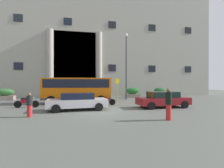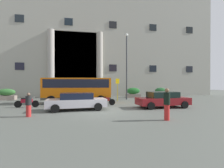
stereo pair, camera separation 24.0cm
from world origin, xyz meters
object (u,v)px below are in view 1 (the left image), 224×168
object	(u,v)px
motorcycle_far_end	(62,102)
lamppost_plaza_centre	(126,62)
hedge_planter_west	(160,93)
pedestrian_woman_with_bag	(30,105)
bus_stop_sign	(117,87)
parked_sedan_far	(77,101)
motorcycle_near_kerb	(105,100)
hedge_planter_east	(73,93)
hedge_planter_entrance_right	(5,95)
orange_minibus	(78,88)
hedge_planter_far_east	(133,93)
white_taxi_kerbside	(163,99)
scooter_by_planter	(26,102)
pedestrian_child_trailing	(169,104)

from	to	relation	value
motorcycle_far_end	lamppost_plaza_centre	world-z (taller)	lamppost_plaza_centre
hedge_planter_west	pedestrian_woman_with_bag	bearing A→B (deg)	-142.96
bus_stop_sign	pedestrian_woman_with_bag	size ratio (longest dim) A/B	1.75
bus_stop_sign	pedestrian_woman_with_bag	world-z (taller)	bus_stop_sign
parked_sedan_far	motorcycle_near_kerb	distance (m)	3.51
pedestrian_woman_with_bag	hedge_planter_east	bearing A→B (deg)	84.19
hedge_planter_entrance_right	motorcycle_near_kerb	size ratio (longest dim) A/B	1.14
orange_minibus	hedge_planter_far_east	bearing A→B (deg)	38.94
pedestrian_woman_with_bag	hedge_planter_entrance_right	bearing A→B (deg)	123.01
motorcycle_near_kerb	motorcycle_far_end	world-z (taller)	same
white_taxi_kerbside	parked_sedan_far	size ratio (longest dim) A/B	0.97
hedge_planter_far_east	motorcycle_far_end	xyz separation A→B (m)	(-9.23, -7.45, -0.24)
bus_stop_sign	hedge_planter_east	world-z (taller)	bus_stop_sign
hedge_planter_entrance_right	parked_sedan_far	world-z (taller)	hedge_planter_entrance_right
hedge_planter_west	hedge_planter_far_east	xyz separation A→B (m)	(-4.10, 0.38, 0.00)
hedge_planter_west	hedge_planter_east	distance (m)	12.54
hedge_planter_far_east	parked_sedan_far	xyz separation A→B (m)	(-7.84, -9.55, 0.01)
motorcycle_near_kerb	pedestrian_woman_with_bag	size ratio (longest dim) A/B	1.24
hedge_planter_east	motorcycle_far_end	bearing A→B (deg)	-96.19
scooter_by_planter	bus_stop_sign	bearing A→B (deg)	25.21
pedestrian_child_trailing	hedge_planter_far_east	bearing A→B (deg)	-31.13
parked_sedan_far	orange_minibus	bearing A→B (deg)	85.75
pedestrian_child_trailing	bus_stop_sign	bearing A→B (deg)	-17.48
hedge_planter_east	pedestrian_woman_with_bag	size ratio (longest dim) A/B	1.30
hedge_planter_far_east	pedestrian_woman_with_bag	xyz separation A→B (m)	(-10.78, -11.61, 0.06)
bus_stop_sign	white_taxi_kerbside	distance (m)	6.57
bus_stop_sign	hedge_planter_west	bearing A→B (deg)	24.53
hedge_planter_entrance_right	scooter_by_planter	xyz separation A→B (m)	(4.50, -7.23, -0.23)
hedge_planter_east	orange_minibus	bearing A→B (deg)	-83.08
white_taxi_kerbside	pedestrian_woman_with_bag	size ratio (longest dim) A/B	2.99
hedge_planter_entrance_right	pedestrian_woman_with_bag	bearing A→B (deg)	-62.68
hedge_planter_far_east	parked_sedan_far	world-z (taller)	hedge_planter_far_east
bus_stop_sign	hedge_planter_far_east	world-z (taller)	bus_stop_sign
orange_minibus	parked_sedan_far	size ratio (longest dim) A/B	1.51
hedge_planter_far_east	motorcycle_far_end	distance (m)	11.87
hedge_planter_entrance_right	parked_sedan_far	bearing A→B (deg)	-46.74
hedge_planter_east	pedestrian_woman_with_bag	distance (m)	11.73
hedge_planter_entrance_right	hedge_planter_west	bearing A→B (deg)	-0.73
hedge_planter_west	scooter_by_planter	xyz separation A→B (m)	(-16.31, -6.96, -0.24)
white_taxi_kerbside	scooter_by_planter	world-z (taller)	white_taxi_kerbside
motorcycle_far_end	hedge_planter_west	bearing A→B (deg)	27.96
lamppost_plaza_centre	motorcycle_far_end	bearing A→B (deg)	-146.13
hedge_planter_west	pedestrian_child_trailing	world-z (taller)	pedestrian_child_trailing
parked_sedan_far	lamppost_plaza_centre	xyz separation A→B (m)	(6.16, 7.17, 4.21)
bus_stop_sign	lamppost_plaza_centre	size ratio (longest dim) A/B	0.31
parked_sedan_far	pedestrian_child_trailing	distance (m)	6.93
bus_stop_sign	white_taxi_kerbside	xyz separation A→B (m)	(2.70, -5.92, -0.93)
hedge_planter_east	white_taxi_kerbside	xyz separation A→B (m)	(7.93, -9.52, -0.08)
hedge_planter_east	hedge_planter_entrance_right	bearing A→B (deg)	-179.98
hedge_planter_entrance_right	hedge_planter_far_east	xyz separation A→B (m)	(16.71, 0.11, 0.01)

